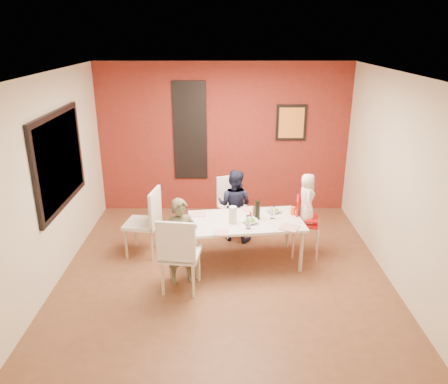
{
  "coord_description": "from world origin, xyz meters",
  "views": [
    {
      "loc": [
        -0.02,
        -5.46,
        3.19
      ],
      "look_at": [
        0.0,
        0.3,
        1.05
      ],
      "focal_mm": 35.0,
      "sensor_mm": 36.0,
      "label": 1
    }
  ],
  "objects_px": {
    "chair_near": "(179,252)",
    "wine_bottle": "(257,210)",
    "child_far": "(235,205)",
    "paper_towel_roll": "(233,215)",
    "high_chair": "(304,221)",
    "toddler": "(307,198)",
    "child_near": "(181,242)",
    "dining_table": "(246,224)",
    "chair_left": "(148,219)",
    "chair_far": "(232,202)"
  },
  "relations": [
    {
      "from": "chair_far",
      "to": "child_near",
      "type": "distance_m",
      "value": 1.68
    },
    {
      "from": "chair_far",
      "to": "paper_towel_roll",
      "type": "bearing_deg",
      "value": -112.64
    },
    {
      "from": "chair_near",
      "to": "wine_bottle",
      "type": "height_order",
      "value": "chair_near"
    },
    {
      "from": "chair_far",
      "to": "high_chair",
      "type": "relative_size",
      "value": 1.06
    },
    {
      "from": "chair_left",
      "to": "child_far",
      "type": "bearing_deg",
      "value": 120.45
    },
    {
      "from": "chair_left",
      "to": "wine_bottle",
      "type": "xyz_separation_m",
      "value": [
        1.6,
        -0.22,
        0.23
      ]
    },
    {
      "from": "chair_far",
      "to": "child_near",
      "type": "relative_size",
      "value": 0.81
    },
    {
      "from": "chair_left",
      "to": "child_near",
      "type": "height_order",
      "value": "child_near"
    },
    {
      "from": "toddler",
      "to": "wine_bottle",
      "type": "bearing_deg",
      "value": 106.23
    },
    {
      "from": "wine_bottle",
      "to": "high_chair",
      "type": "bearing_deg",
      "value": 16.3
    },
    {
      "from": "child_near",
      "to": "high_chair",
      "type": "bearing_deg",
      "value": 7.27
    },
    {
      "from": "chair_left",
      "to": "toddler",
      "type": "xyz_separation_m",
      "value": [
        2.33,
        -0.02,
        0.33
      ]
    },
    {
      "from": "dining_table",
      "to": "high_chair",
      "type": "distance_m",
      "value": 0.91
    },
    {
      "from": "dining_table",
      "to": "high_chair",
      "type": "xyz_separation_m",
      "value": [
        0.87,
        0.23,
        -0.06
      ]
    },
    {
      "from": "chair_left",
      "to": "child_near",
      "type": "relative_size",
      "value": 0.87
    },
    {
      "from": "high_chair",
      "to": "child_near",
      "type": "distance_m",
      "value": 1.9
    },
    {
      "from": "child_near",
      "to": "toddler",
      "type": "relative_size",
      "value": 1.59
    },
    {
      "from": "chair_far",
      "to": "chair_left",
      "type": "bearing_deg",
      "value": -171.4
    },
    {
      "from": "chair_far",
      "to": "child_far",
      "type": "relative_size",
      "value": 0.82
    },
    {
      "from": "chair_near",
      "to": "child_far",
      "type": "relative_size",
      "value": 0.89
    },
    {
      "from": "dining_table",
      "to": "child_far",
      "type": "bearing_deg",
      "value": 100.42
    },
    {
      "from": "chair_near",
      "to": "child_far",
      "type": "xyz_separation_m",
      "value": [
        0.74,
        1.53,
        0.0
      ]
    },
    {
      "from": "chair_far",
      "to": "child_far",
      "type": "height_order",
      "value": "child_far"
    },
    {
      "from": "child_far",
      "to": "paper_towel_roll",
      "type": "distance_m",
      "value": 0.87
    },
    {
      "from": "dining_table",
      "to": "paper_towel_roll",
      "type": "distance_m",
      "value": 0.28
    },
    {
      "from": "chair_far",
      "to": "high_chair",
      "type": "height_order",
      "value": "chair_far"
    },
    {
      "from": "high_chair",
      "to": "chair_left",
      "type": "bearing_deg",
      "value": 100.04
    },
    {
      "from": "chair_left",
      "to": "child_far",
      "type": "relative_size",
      "value": 0.88
    },
    {
      "from": "child_near",
      "to": "child_far",
      "type": "xyz_separation_m",
      "value": [
        0.73,
        1.28,
        -0.01
      ]
    },
    {
      "from": "chair_near",
      "to": "chair_far",
      "type": "bearing_deg",
      "value": -104.51
    },
    {
      "from": "chair_left",
      "to": "toddler",
      "type": "bearing_deg",
      "value": 98.74
    },
    {
      "from": "high_chair",
      "to": "wine_bottle",
      "type": "xyz_separation_m",
      "value": [
        -0.71,
        -0.21,
        0.26
      ]
    },
    {
      "from": "high_chair",
      "to": "wine_bottle",
      "type": "relative_size",
      "value": 3.17
    },
    {
      "from": "child_near",
      "to": "toddler",
      "type": "height_order",
      "value": "toddler"
    },
    {
      "from": "dining_table",
      "to": "chair_near",
      "type": "relative_size",
      "value": 1.62
    },
    {
      "from": "chair_near",
      "to": "wine_bottle",
      "type": "xyz_separation_m",
      "value": [
        1.04,
        0.81,
        0.23
      ]
    },
    {
      "from": "child_near",
      "to": "chair_left",
      "type": "bearing_deg",
      "value": 109.69
    },
    {
      "from": "child_far",
      "to": "toddler",
      "type": "xyz_separation_m",
      "value": [
        1.03,
        -0.52,
        0.32
      ]
    },
    {
      "from": "chair_far",
      "to": "high_chair",
      "type": "xyz_separation_m",
      "value": [
        1.04,
        -0.76,
        0.01
      ]
    },
    {
      "from": "paper_towel_roll",
      "to": "chair_near",
      "type": "bearing_deg",
      "value": -135.3
    },
    {
      "from": "child_far",
      "to": "paper_towel_roll",
      "type": "bearing_deg",
      "value": 107.44
    },
    {
      "from": "child_near",
      "to": "toddler",
      "type": "bearing_deg",
      "value": 6.8
    },
    {
      "from": "chair_near",
      "to": "toddler",
      "type": "distance_m",
      "value": 2.07
    },
    {
      "from": "high_chair",
      "to": "toddler",
      "type": "height_order",
      "value": "toddler"
    },
    {
      "from": "chair_left",
      "to": "wine_bottle",
      "type": "distance_m",
      "value": 1.63
    },
    {
      "from": "high_chair",
      "to": "toddler",
      "type": "relative_size",
      "value": 1.22
    },
    {
      "from": "child_near",
      "to": "paper_towel_roll",
      "type": "xyz_separation_m",
      "value": [
        0.68,
        0.43,
        0.19
      ]
    },
    {
      "from": "chair_far",
      "to": "wine_bottle",
      "type": "height_order",
      "value": "chair_far"
    },
    {
      "from": "chair_near",
      "to": "child_near",
      "type": "height_order",
      "value": "child_near"
    },
    {
      "from": "dining_table",
      "to": "chair_near",
      "type": "bearing_deg",
      "value": -138.33
    }
  ]
}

